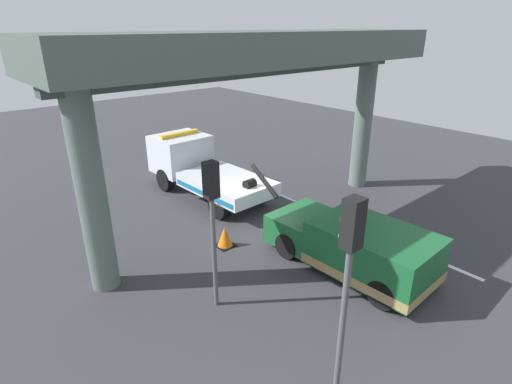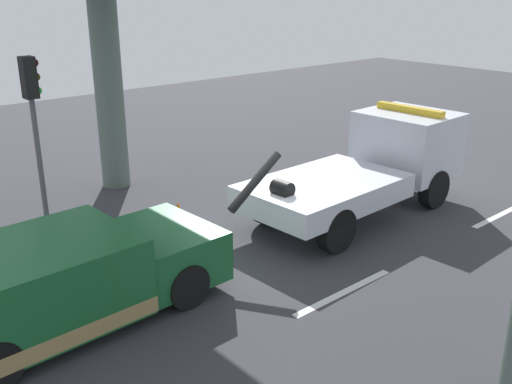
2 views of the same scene
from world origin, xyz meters
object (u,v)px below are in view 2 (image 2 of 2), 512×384
(tow_truck_white, at_px, (375,163))
(traffic_light_far, at_px, (33,106))
(towed_van_green, at_px, (61,283))
(traffic_cone_orange, at_px, (179,217))

(tow_truck_white, bearing_deg, traffic_light_far, 149.18)
(towed_van_green, bearing_deg, traffic_cone_orange, 29.30)
(tow_truck_white, distance_m, towed_van_green, 8.31)
(tow_truck_white, relative_size, traffic_cone_orange, 10.38)
(towed_van_green, bearing_deg, tow_truck_white, 0.20)
(tow_truck_white, xyz_separation_m, traffic_light_far, (-6.88, 4.10, 1.74))
(tow_truck_white, height_order, towed_van_green, tow_truck_white)
(traffic_cone_orange, bearing_deg, towed_van_green, -150.70)
(towed_van_green, bearing_deg, traffic_light_far, 70.99)
(towed_van_green, xyz_separation_m, traffic_cone_orange, (3.73, 2.09, -0.44))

